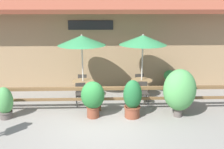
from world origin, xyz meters
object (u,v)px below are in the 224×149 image
object	(u,v)px
potted_plant_corner_fern	(180,90)
potted_plant_small_flowering	(132,99)
dining_table_middle	(141,83)
chair_middle_streetside	(143,91)
dining_table_near	(83,84)
potted_plant_tall_tropical	(93,97)
potted_plant_entrance_palm	(170,79)
chair_middle_wallside	(138,81)
chair_near_streetside	(81,93)
patio_umbrella_middle	(143,40)
potted_plant_broad_leaf	(5,103)
patio_umbrella_near	(82,40)
chair_near_wallside	(83,82)

from	to	relation	value
potted_plant_corner_fern	potted_plant_small_flowering	xyz separation A→B (m)	(-1.66, 0.01, -0.29)
dining_table_middle	chair_middle_streetside	bearing A→B (deg)	-94.24
dining_table_near	potted_plant_tall_tropical	xyz separation A→B (m)	(0.50, -1.96, 0.15)
dining_table_near	potted_plant_entrance_palm	world-z (taller)	potted_plant_entrance_palm
chair_middle_wallside	chair_near_streetside	bearing A→B (deg)	22.99
patio_umbrella_middle	potted_plant_corner_fern	distance (m)	2.75
patio_umbrella_middle	potted_plant_corner_fern	world-z (taller)	patio_umbrella_middle
dining_table_near	potted_plant_small_flowering	distance (m)	2.76
potted_plant_corner_fern	potted_plant_tall_tropical	distance (m)	3.07
dining_table_middle	potted_plant_broad_leaf	xyz separation A→B (m)	(-5.12, -2.00, -0.02)
chair_near_streetside	potted_plant_entrance_palm	size ratio (longest dim) A/B	0.95
dining_table_near	chair_middle_wallside	bearing A→B (deg)	17.24
chair_middle_streetside	potted_plant_small_flowering	world-z (taller)	potted_plant_small_flowering
dining_table_near	potted_plant_entrance_palm	bearing A→B (deg)	14.99
patio_umbrella_near	potted_plant_small_flowering	bearing A→B (deg)	-46.54
patio_umbrella_middle	potted_plant_small_flowering	bearing A→B (deg)	-107.05
dining_table_middle	dining_table_near	bearing A→B (deg)	-178.85
chair_near_streetside	potted_plant_small_flowering	size ratio (longest dim) A/B	0.63
patio_umbrella_near	chair_near_streetside	distance (m)	2.14
patio_umbrella_near	potted_plant_broad_leaf	xyz separation A→B (m)	(-2.60, -1.95, -1.91)
potted_plant_tall_tropical	potted_plant_small_flowering	distance (m)	1.40
chair_middle_wallside	potted_plant_corner_fern	distance (m)	3.02
potted_plant_corner_fern	potted_plant_small_flowering	world-z (taller)	potted_plant_corner_fern
patio_umbrella_near	chair_near_streetside	bearing A→B (deg)	-92.67
dining_table_middle	potted_plant_entrance_palm	xyz separation A→B (m)	(1.51, 1.03, -0.11)
chair_near_streetside	potted_plant_small_flowering	distance (m)	2.31
patio_umbrella_near	chair_middle_streetside	bearing A→B (deg)	-15.21
chair_near_streetside	potted_plant_tall_tropical	world-z (taller)	potted_plant_tall_tropical
potted_plant_broad_leaf	potted_plant_entrance_palm	bearing A→B (deg)	24.53
chair_near_wallside	dining_table_near	bearing A→B (deg)	100.67
chair_near_streetside	chair_middle_wallside	size ratio (longest dim) A/B	1.00
dining_table_near	chair_near_wallside	xyz separation A→B (m)	(-0.07, 0.75, -0.11)
patio_umbrella_near	patio_umbrella_middle	xyz separation A→B (m)	(2.53, 0.05, 0.00)
potted_plant_corner_fern	potted_plant_tall_tropical	bearing A→B (deg)	179.09
patio_umbrella_middle	potted_plant_entrance_palm	xyz separation A→B (m)	(1.51, 1.03, -2.00)
chair_near_streetside	dining_table_middle	bearing A→B (deg)	7.25
patio_umbrella_near	chair_near_streetside	xyz separation A→B (m)	(-0.04, -0.75, -2.00)
potted_plant_tall_tropical	potted_plant_entrance_palm	world-z (taller)	potted_plant_tall_tropical
potted_plant_small_flowering	potted_plant_entrance_palm	bearing A→B (deg)	55.24
potted_plant_small_flowering	potted_plant_tall_tropical	bearing A→B (deg)	178.29
chair_middle_wallside	potted_plant_broad_leaf	world-z (taller)	potted_plant_broad_leaf
potted_plant_corner_fern	potted_plant_broad_leaf	world-z (taller)	potted_plant_corner_fern
potted_plant_corner_fern	potted_plant_broad_leaf	bearing A→B (deg)	179.42
potted_plant_entrance_palm	potted_plant_tall_tropical	bearing A→B (deg)	-139.34
potted_plant_tall_tropical	chair_middle_wallside	bearing A→B (deg)	53.80
chair_near_wallside	chair_middle_streetside	size ratio (longest dim) A/B	1.00
patio_umbrella_near	patio_umbrella_middle	distance (m)	2.53
patio_umbrella_near	dining_table_near	size ratio (longest dim) A/B	2.96
patio_umbrella_near	dining_table_near	bearing A→B (deg)	90.00
potted_plant_small_flowering	potted_plant_entrance_palm	xyz separation A→B (m)	(2.14, 3.08, -0.20)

